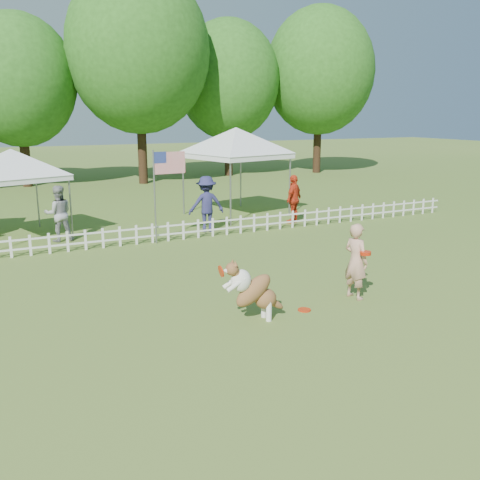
{
  "coord_description": "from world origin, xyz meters",
  "views": [
    {
      "loc": [
        -5.33,
        -8.45,
        3.87
      ],
      "look_at": [
        -0.22,
        2.0,
        1.1
      ],
      "focal_mm": 40.0,
      "sensor_mm": 36.0,
      "label": 1
    }
  ],
  "objects_px": {
    "frisbee_on_turf": "(304,310)",
    "spectator_c": "(294,199)",
    "canopy_tent_left": "(15,195)",
    "canopy_tent_right": "(236,173)",
    "handler": "(356,261)",
    "dog": "(254,290)",
    "spectator_b": "(206,204)",
    "spectator_a": "(59,214)",
    "flag_pole": "(155,198)"
  },
  "relations": [
    {
      "from": "canopy_tent_left",
      "to": "canopy_tent_right",
      "type": "relative_size",
      "value": 0.84
    },
    {
      "from": "flag_pole",
      "to": "canopy_tent_left",
      "type": "bearing_deg",
      "value": 141.13
    },
    {
      "from": "handler",
      "to": "frisbee_on_turf",
      "type": "relative_size",
      "value": 6.16
    },
    {
      "from": "frisbee_on_turf",
      "to": "spectator_b",
      "type": "height_order",
      "value": "spectator_b"
    },
    {
      "from": "handler",
      "to": "flag_pole",
      "type": "relative_size",
      "value": 0.58
    },
    {
      "from": "canopy_tent_left",
      "to": "canopy_tent_right",
      "type": "xyz_separation_m",
      "value": [
        7.93,
        0.55,
        0.27
      ]
    },
    {
      "from": "spectator_b",
      "to": "spectator_c",
      "type": "bearing_deg",
      "value": -174.46
    },
    {
      "from": "canopy_tent_left",
      "to": "handler",
      "type": "bearing_deg",
      "value": -74.69
    },
    {
      "from": "frisbee_on_turf",
      "to": "flag_pole",
      "type": "relative_size",
      "value": 0.09
    },
    {
      "from": "canopy_tent_left",
      "to": "frisbee_on_turf",
      "type": "bearing_deg",
      "value": -81.53
    },
    {
      "from": "canopy_tent_right",
      "to": "spectator_a",
      "type": "height_order",
      "value": "canopy_tent_right"
    },
    {
      "from": "handler",
      "to": "flag_pole",
      "type": "bearing_deg",
      "value": 9.6
    },
    {
      "from": "frisbee_on_turf",
      "to": "spectator_c",
      "type": "distance_m",
      "value": 8.92
    },
    {
      "from": "spectator_a",
      "to": "spectator_b",
      "type": "relative_size",
      "value": 0.93
    },
    {
      "from": "spectator_a",
      "to": "spectator_b",
      "type": "distance_m",
      "value": 4.67
    },
    {
      "from": "canopy_tent_right",
      "to": "dog",
      "type": "bearing_deg",
      "value": -127.79
    },
    {
      "from": "frisbee_on_turf",
      "to": "spectator_a",
      "type": "height_order",
      "value": "spectator_a"
    },
    {
      "from": "dog",
      "to": "spectator_c",
      "type": "relative_size",
      "value": 0.7
    },
    {
      "from": "canopy_tent_left",
      "to": "flag_pole",
      "type": "distance_m",
      "value": 4.54
    },
    {
      "from": "dog",
      "to": "spectator_a",
      "type": "distance_m",
      "value": 8.79
    },
    {
      "from": "dog",
      "to": "canopy_tent_left",
      "type": "distance_m",
      "value": 10.12
    },
    {
      "from": "flag_pole",
      "to": "spectator_b",
      "type": "bearing_deg",
      "value": 20.08
    },
    {
      "from": "canopy_tent_right",
      "to": "spectator_c",
      "type": "height_order",
      "value": "canopy_tent_right"
    },
    {
      "from": "handler",
      "to": "canopy_tent_left",
      "type": "bearing_deg",
      "value": 23.42
    },
    {
      "from": "spectator_a",
      "to": "spectator_b",
      "type": "height_order",
      "value": "spectator_b"
    },
    {
      "from": "canopy_tent_left",
      "to": "spectator_a",
      "type": "xyz_separation_m",
      "value": [
        1.13,
        -1.01,
        -0.51
      ]
    },
    {
      "from": "flag_pole",
      "to": "spectator_c",
      "type": "xyz_separation_m",
      "value": [
        5.41,
        0.87,
        -0.54
      ]
    },
    {
      "from": "frisbee_on_turf",
      "to": "spectator_b",
      "type": "relative_size",
      "value": 0.14
    },
    {
      "from": "canopy_tent_left",
      "to": "spectator_a",
      "type": "distance_m",
      "value": 1.6
    },
    {
      "from": "spectator_a",
      "to": "canopy_tent_right",
      "type": "bearing_deg",
      "value": -165.63
    },
    {
      "from": "handler",
      "to": "canopy_tent_left",
      "type": "xyz_separation_m",
      "value": [
        -6.05,
        9.24,
        0.56
      ]
    },
    {
      "from": "dog",
      "to": "spectator_b",
      "type": "bearing_deg",
      "value": 76.85
    },
    {
      "from": "dog",
      "to": "spectator_a",
      "type": "xyz_separation_m",
      "value": [
        -2.37,
        8.46,
        0.25
      ]
    },
    {
      "from": "frisbee_on_turf",
      "to": "spectator_c",
      "type": "xyz_separation_m",
      "value": [
        4.46,
        7.68,
        0.86
      ]
    },
    {
      "from": "canopy_tent_right",
      "to": "spectator_c",
      "type": "relative_size",
      "value": 1.89
    },
    {
      "from": "frisbee_on_turf",
      "to": "spectator_c",
      "type": "height_order",
      "value": "spectator_c"
    },
    {
      "from": "spectator_a",
      "to": "spectator_c",
      "type": "bearing_deg",
      "value": 176.21
    },
    {
      "from": "canopy_tent_right",
      "to": "flag_pole",
      "type": "relative_size",
      "value": 1.16
    },
    {
      "from": "frisbee_on_turf",
      "to": "spectator_b",
      "type": "xyz_separation_m",
      "value": [
        1.08,
        7.71,
        0.91
      ]
    },
    {
      "from": "canopy_tent_right",
      "to": "canopy_tent_left",
      "type": "bearing_deg",
      "value": 170.01
    },
    {
      "from": "canopy_tent_right",
      "to": "flag_pole",
      "type": "xyz_separation_m",
      "value": [
        -4.22,
        -3.16,
        -0.23
      ]
    },
    {
      "from": "handler",
      "to": "canopy_tent_right",
      "type": "relative_size",
      "value": 0.5
    },
    {
      "from": "frisbee_on_turf",
      "to": "spectator_c",
      "type": "bearing_deg",
      "value": 59.86
    },
    {
      "from": "canopy_tent_left",
      "to": "canopy_tent_right",
      "type": "distance_m",
      "value": 7.95
    },
    {
      "from": "dog",
      "to": "frisbee_on_turf",
      "type": "xyz_separation_m",
      "value": [
        1.16,
        0.05,
        -0.6
      ]
    },
    {
      "from": "spectator_a",
      "to": "spectator_b",
      "type": "bearing_deg",
      "value": 172.84
    },
    {
      "from": "spectator_b",
      "to": "handler",
      "type": "bearing_deg",
      "value": 98.38
    },
    {
      "from": "flag_pole",
      "to": "spectator_a",
      "type": "height_order",
      "value": "flag_pole"
    },
    {
      "from": "frisbee_on_turf",
      "to": "flag_pole",
      "type": "bearing_deg",
      "value": 97.98
    },
    {
      "from": "handler",
      "to": "dog",
      "type": "xyz_separation_m",
      "value": [
        -2.54,
        -0.23,
        -0.2
      ]
    }
  ]
}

